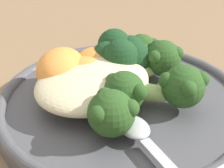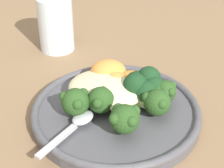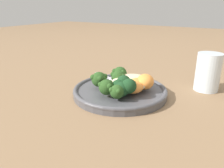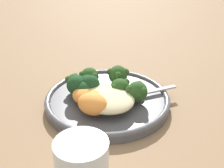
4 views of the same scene
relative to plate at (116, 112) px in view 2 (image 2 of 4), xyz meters
The scene contains 14 objects.
ground_plane 0.03m from the plate, 139.73° to the right, with size 4.00×4.00×0.00m, color #846647.
plate is the anchor object (origin of this frame).
quinoa_mound 0.04m from the plate, 129.80° to the left, with size 0.12×0.10×0.03m, color beige.
broccoli_stalk_0 0.06m from the plate, 155.15° to the right, with size 0.08×0.11×0.04m.
broccoli_stalk_1 0.04m from the plate, 140.85° to the right, with size 0.04×0.09×0.04m.
broccoli_stalk_2 0.05m from the plate, 68.10° to the right, with size 0.08×0.12×0.04m.
broccoli_stalk_3 0.05m from the plate, ahead, with size 0.11×0.07×0.04m.
broccoli_stalk_4 0.06m from the plate, 30.50° to the left, with size 0.12×0.03×0.03m.
sweet_potato_chunk_0 0.05m from the plate, 103.50° to the left, with size 0.04×0.04×0.03m, color orange.
sweet_potato_chunk_1 0.07m from the plate, 113.26° to the left, with size 0.06×0.05×0.04m, color orange.
sweet_potato_chunk_2 0.06m from the plate, 69.09° to the left, with size 0.05×0.04×0.03m, color orange.
kale_tuft 0.06m from the plate, 41.86° to the left, with size 0.06×0.07×0.04m.
spoon 0.07m from the plate, 128.25° to the right, with size 0.06×0.11×0.01m.
water_glass 0.26m from the plate, 129.90° to the left, with size 0.07×0.07×0.11m, color silver.
Camera 2 is at (0.11, -0.42, 0.35)m, focal length 60.00 mm.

